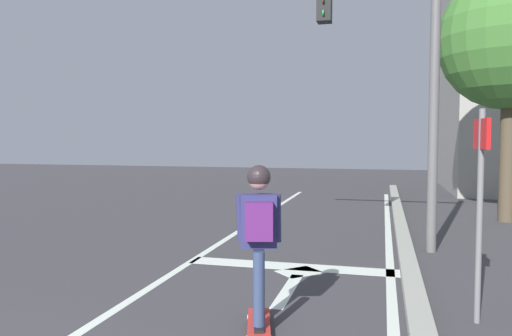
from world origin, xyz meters
name	(u,v)px	position (x,y,z in m)	size (l,w,h in m)	color
lane_line_center	(194,260)	(0.07, 6.00, 0.00)	(0.12, 20.00, 0.01)	silver
lane_line_curbside	(390,273)	(2.99, 6.00, 0.00)	(0.12, 20.00, 0.01)	silver
stop_bar	(292,266)	(1.61, 6.00, 0.00)	(3.07, 0.40, 0.01)	silver
lane_arrow_stem	(288,290)	(1.76, 4.88, 0.00)	(0.16, 1.40, 0.01)	silver
lane_arrow_head	(299,272)	(1.76, 5.73, 0.00)	(0.56, 0.44, 0.01)	silver
curb_strip	(409,269)	(3.24, 6.00, 0.07)	(0.24, 24.00, 0.14)	#9DA094
skateboard	(259,323)	(1.72, 3.58, 0.06)	(0.41, 0.81, 0.08)	red
skater	(259,225)	(1.72, 3.57, 1.03)	(0.42, 0.59, 1.53)	navy
traffic_signal_mast	(386,54)	(2.88, 7.49, 3.26)	(3.65, 0.34, 4.89)	#605E5E
street_sign_post	(480,184)	(3.81, 4.31, 1.41)	(0.08, 0.44, 2.16)	slate
roadside_tree	(511,40)	(5.57, 11.07, 4.04)	(3.14, 3.14, 5.64)	brown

